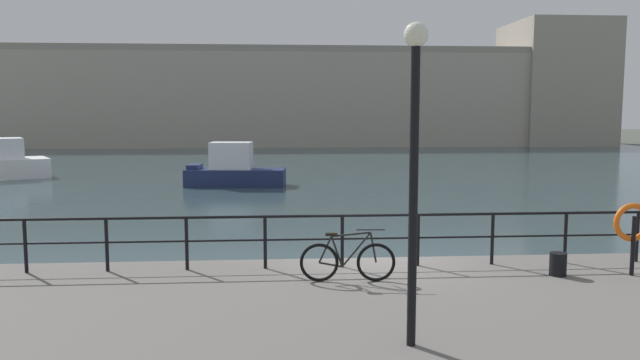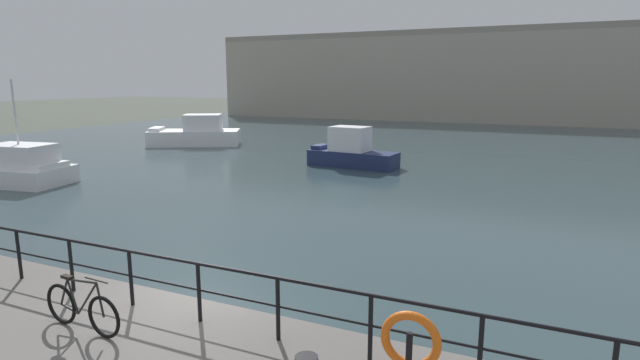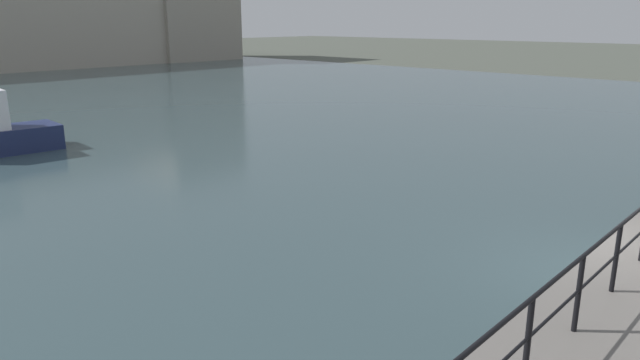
% 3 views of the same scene
% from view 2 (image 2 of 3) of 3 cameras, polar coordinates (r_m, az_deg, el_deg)
% --- Properties ---
extents(ground_plane, '(240.00, 240.00, 0.00)m').
position_cam_2_polar(ground_plane, '(10.64, -14.45, -16.73)').
color(ground_plane, '#4C5147').
extents(water_basin, '(80.00, 60.00, 0.01)m').
position_cam_2_polar(water_basin, '(38.23, 15.10, 3.39)').
color(water_basin, '#33474C').
rests_on(water_basin, ground_plane).
extents(harbor_building, '(73.26, 11.67, 14.43)m').
position_cam_2_polar(harbor_building, '(66.76, 24.49, 10.73)').
color(harbor_building, '#A89E8E').
rests_on(harbor_building, ground_plane).
extents(moored_green_narrowboat, '(5.36, 2.29, 2.34)m').
position_cam_2_polar(moored_green_narrowboat, '(29.36, 3.58, 3.24)').
color(moored_green_narrowboat, navy).
rests_on(moored_green_narrowboat, water_basin).
extents(moored_red_daysailer, '(7.12, 3.77, 5.01)m').
position_cam_2_polar(moored_red_daysailer, '(28.81, -31.98, 1.09)').
color(moored_red_daysailer, white).
rests_on(moored_red_daysailer, water_basin).
extents(moored_harbor_tender, '(7.43, 5.87, 2.39)m').
position_cam_2_polar(moored_harbor_tender, '(40.50, -13.92, 5.10)').
color(moored_harbor_tender, white).
rests_on(moored_harbor_tender, water_basin).
extents(quay_railing, '(23.29, 0.07, 1.08)m').
position_cam_2_polar(quay_railing, '(8.54, -9.47, -12.11)').
color(quay_railing, black).
rests_on(quay_railing, quay_promenade).
extents(parked_bicycle, '(1.77, 0.16, 0.98)m').
position_cam_2_polar(parked_bicycle, '(9.43, -25.47, -13.08)').
color(parked_bicycle, black).
rests_on(parked_bicycle, quay_promenade).
extents(life_ring_stand, '(0.75, 0.16, 1.40)m').
position_cam_2_polar(life_ring_stand, '(6.44, 10.24, -17.92)').
color(life_ring_stand, black).
rests_on(life_ring_stand, quay_promenade).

